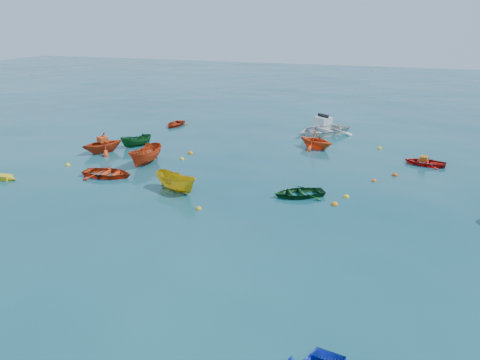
% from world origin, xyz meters
% --- Properties ---
extents(ground, '(160.00, 160.00, 0.00)m').
position_xyz_m(ground, '(0.00, 0.00, 0.00)').
color(ground, '#0A3A49').
rests_on(ground, ground).
extents(dinghy_orange_w, '(3.72, 3.86, 1.56)m').
position_xyz_m(dinghy_orange_w, '(-11.77, 8.42, 0.00)').
color(dinghy_orange_w, red).
rests_on(dinghy_orange_w, ground).
extents(sampan_yellow_mid, '(3.23, 2.19, 1.17)m').
position_xyz_m(sampan_yellow_mid, '(-3.14, 3.17, 0.00)').
color(sampan_yellow_mid, gold).
rests_on(sampan_yellow_mid, ground).
extents(dinghy_green_e, '(3.42, 3.14, 0.58)m').
position_xyz_m(dinghy_green_e, '(3.54, 4.68, 0.00)').
color(dinghy_green_e, '#0F4219').
rests_on(dinghy_green_e, ground).
extents(dinghy_red_nw, '(3.30, 2.48, 0.65)m').
position_xyz_m(dinghy_red_nw, '(-8.24, 3.94, 0.00)').
color(dinghy_red_nw, red).
rests_on(dinghy_red_nw, ground).
extents(sampan_orange_n, '(1.32, 3.40, 1.31)m').
position_xyz_m(sampan_orange_n, '(-7.39, 7.06, 0.00)').
color(sampan_orange_n, '#BF3812').
rests_on(sampan_orange_n, ground).
extents(dinghy_red_ne, '(2.82, 2.17, 0.54)m').
position_xyz_m(dinghy_red_ne, '(10.10, 13.17, 0.00)').
color(dinghy_red_ne, '#B6130F').
rests_on(dinghy_red_ne, ground).
extents(dinghy_red_far, '(1.94, 2.69, 0.55)m').
position_xyz_m(dinghy_red_far, '(-10.91, 18.02, 0.00)').
color(dinghy_red_far, '#B62B0F').
rests_on(dinghy_red_far, ground).
extents(dinghy_orange_far, '(3.52, 3.33, 1.46)m').
position_xyz_m(dinghy_orange_far, '(2.48, 14.77, 0.00)').
color(dinghy_orange_far, '#EA4916').
rests_on(dinghy_orange_far, ground).
extents(sampan_green_far, '(2.17, 2.57, 0.96)m').
position_xyz_m(sampan_green_far, '(-10.41, 10.75, 0.00)').
color(sampan_green_far, '#12501B').
rests_on(sampan_green_far, ground).
extents(motorboat_white, '(5.85, 6.20, 1.65)m').
position_xyz_m(motorboat_white, '(2.17, 19.18, 0.00)').
color(motorboat_white, silver).
rests_on(motorboat_white, ground).
extents(tarp_orange_a, '(0.95, 0.88, 0.37)m').
position_xyz_m(tarp_orange_a, '(-11.75, 8.46, 0.96)').
color(tarp_orange_a, '#D84616').
rests_on(tarp_orange_a, dinghy_orange_w).
extents(tarp_orange_b, '(0.53, 0.66, 0.29)m').
position_xyz_m(tarp_orange_b, '(10.00, 13.18, 0.42)').
color(tarp_orange_b, '#C65D14').
rests_on(tarp_orange_b, dinghy_red_ne).
extents(buoy_ye_a, '(0.32, 0.32, 0.32)m').
position_xyz_m(buoy_ye_a, '(-0.84, 1.10, 0.00)').
color(buoy_ye_a, gold).
rests_on(buoy_ye_a, ground).
extents(buoy_or_b, '(0.36, 0.36, 0.36)m').
position_xyz_m(buoy_or_b, '(5.59, 4.04, 0.00)').
color(buoy_or_b, orange).
rests_on(buoy_or_b, ground).
extents(buoy_ye_b, '(0.34, 0.34, 0.34)m').
position_xyz_m(buoy_ye_b, '(-12.09, 4.97, 0.00)').
color(buoy_ye_b, yellow).
rests_on(buoy_ye_b, ground).
extents(buoy_or_c, '(0.38, 0.38, 0.38)m').
position_xyz_m(buoy_or_c, '(-5.69, 10.29, 0.00)').
color(buoy_or_c, orange).
rests_on(buoy_or_c, ground).
extents(buoy_ye_c, '(0.32, 0.32, 0.32)m').
position_xyz_m(buoy_ye_c, '(6.02, 5.36, 0.00)').
color(buoy_ye_c, yellow).
rests_on(buoy_ye_c, ground).
extents(buoy_or_d, '(0.29, 0.29, 0.29)m').
position_xyz_m(buoy_or_d, '(7.21, 8.59, 0.00)').
color(buoy_or_d, '#FF620D').
rests_on(buoy_or_d, ground).
extents(buoy_ye_d, '(0.30, 0.30, 0.30)m').
position_xyz_m(buoy_ye_d, '(-5.62, 8.78, 0.00)').
color(buoy_ye_d, yellow).
rests_on(buoy_ye_d, ground).
extents(buoy_or_e, '(0.36, 0.36, 0.36)m').
position_xyz_m(buoy_or_e, '(8.34, 10.11, 0.00)').
color(buoy_or_e, '#D9460B').
rests_on(buoy_or_e, ground).
extents(buoy_ye_e, '(0.36, 0.36, 0.36)m').
position_xyz_m(buoy_ye_e, '(6.98, 16.26, 0.00)').
color(buoy_ye_e, yellow).
rests_on(buoy_ye_e, ground).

